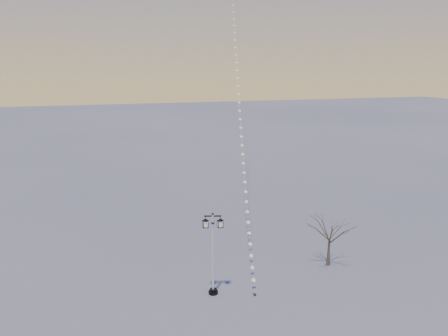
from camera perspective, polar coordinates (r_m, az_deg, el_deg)
name	(u,v)px	position (r m, az deg, el deg)	size (l,w,h in m)	color
ground	(227,294)	(29.16, 0.39, -16.87)	(300.00, 300.00, 0.00)	slate
street_lamp	(213,250)	(27.74, -1.53, -11.15)	(1.42, 0.75, 5.74)	black
bare_tree	(330,232)	(32.70, 14.31, -8.48)	(2.36, 2.36, 3.91)	#4B4029
kite_train	(239,80)	(41.24, 2.09, 11.95)	(8.87, 32.18, 27.36)	#30251C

